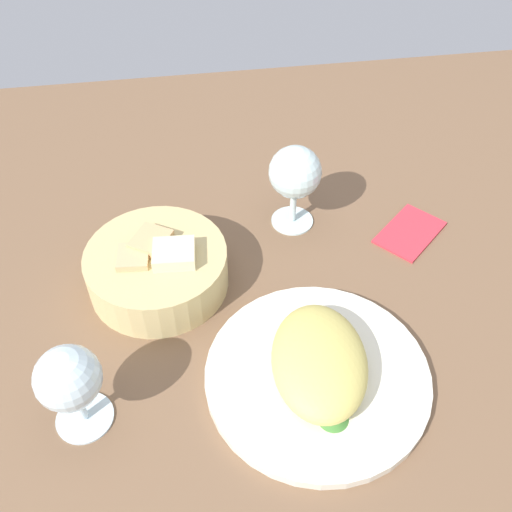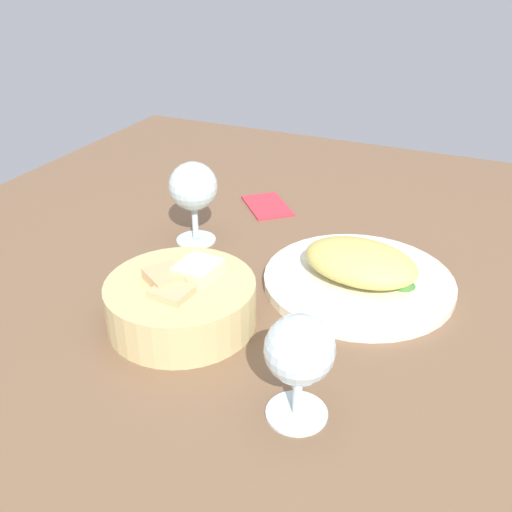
% 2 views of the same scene
% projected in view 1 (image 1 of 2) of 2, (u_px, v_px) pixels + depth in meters
% --- Properties ---
extents(ground_plane, '(1.40, 1.40, 0.02)m').
position_uv_depth(ground_plane, '(261.00, 343.00, 0.76)').
color(ground_plane, brown).
extents(plate, '(0.27, 0.27, 0.01)m').
position_uv_depth(plate, '(317.00, 376.00, 0.71)').
color(plate, white).
rests_on(plate, ground_plane).
extents(omelette, '(0.18, 0.13, 0.05)m').
position_uv_depth(omelette, '(319.00, 361.00, 0.68)').
color(omelette, '#D2C263').
rests_on(omelette, plate).
extents(lettuce_garnish, '(0.04, 0.04, 0.01)m').
position_uv_depth(lettuce_garnish, '(334.00, 416.00, 0.65)').
color(lettuce_garnish, '#428135').
rests_on(lettuce_garnish, plate).
extents(bread_basket, '(0.19, 0.19, 0.08)m').
position_uv_depth(bread_basket, '(158.00, 268.00, 0.79)').
color(bread_basket, tan).
rests_on(bread_basket, ground_plane).
extents(wine_glass_near, '(0.08, 0.08, 0.14)m').
position_uv_depth(wine_glass_near, '(295.00, 175.00, 0.84)').
color(wine_glass_near, silver).
rests_on(wine_glass_near, ground_plane).
extents(wine_glass_far, '(0.07, 0.07, 0.12)m').
position_uv_depth(wine_glass_far, '(69.00, 381.00, 0.62)').
color(wine_glass_far, silver).
rests_on(wine_glass_far, ground_plane).
extents(folded_napkin, '(0.13, 0.13, 0.01)m').
position_uv_depth(folded_napkin, '(410.00, 231.00, 0.89)').
color(folded_napkin, '#CE313E').
rests_on(folded_napkin, ground_plane).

